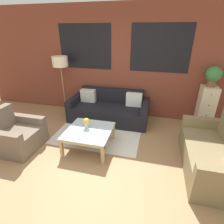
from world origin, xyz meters
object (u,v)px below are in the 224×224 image
object	(u,v)px
drawer_cabinet	(206,107)
flower_vase	(86,122)
potted_plant	(213,75)
armchair_corner	(17,135)
couch_dark	(109,110)
floor_lamp	(60,64)
coffee_table	(89,133)
settee_vintage	(214,155)

from	to	relation	value
drawer_cabinet	flower_vase	distance (m)	2.87
potted_plant	armchair_corner	bearing A→B (deg)	-153.90
couch_dark	armchair_corner	xyz separation A→B (m)	(-1.48, -1.66, -0.00)
armchair_corner	floor_lamp	distance (m)	2.07
drawer_cabinet	potted_plant	size ratio (longest dim) A/B	2.25
couch_dark	coffee_table	bearing A→B (deg)	-92.81
settee_vintage	drawer_cabinet	bearing A→B (deg)	84.37
floor_lamp	potted_plant	xyz separation A→B (m)	(3.67, 0.14, -0.11)
potted_plant	coffee_table	bearing A→B (deg)	-147.89
armchair_corner	couch_dark	bearing A→B (deg)	48.32
couch_dark	flower_vase	size ratio (longest dim) A/B	9.56
couch_dark	flower_vase	bearing A→B (deg)	-96.61
armchair_corner	potted_plant	world-z (taller)	potted_plant
couch_dark	flower_vase	distance (m)	1.25
armchair_corner	floor_lamp	world-z (taller)	floor_lamp
armchair_corner	coffee_table	size ratio (longest dim) A/B	0.95
armchair_corner	drawer_cabinet	world-z (taller)	drawer_cabinet
settee_vintage	floor_lamp	distance (m)	3.96
couch_dark	armchair_corner	distance (m)	2.22
settee_vintage	potted_plant	distance (m)	1.89
settee_vintage	coffee_table	bearing A→B (deg)	177.59
flower_vase	drawer_cabinet	bearing A→B (deg)	29.95
armchair_corner	floor_lamp	size ratio (longest dim) A/B	0.53
armchair_corner	settee_vintage	bearing A→B (deg)	4.15
couch_dark	potted_plant	distance (m)	2.57
potted_plant	flower_vase	world-z (taller)	potted_plant
settee_vintage	flower_vase	xyz separation A→B (m)	(-2.33, 0.17, 0.22)
armchair_corner	flower_vase	xyz separation A→B (m)	(1.34, 0.44, 0.25)
settee_vintage	drawer_cabinet	world-z (taller)	drawer_cabinet
couch_dark	floor_lamp	world-z (taller)	floor_lamp
drawer_cabinet	flower_vase	xyz separation A→B (m)	(-2.49, -1.43, 0.01)
coffee_table	floor_lamp	xyz separation A→B (m)	(-1.25, 1.38, 1.05)
potted_plant	flower_vase	distance (m)	2.97
couch_dark	settee_vintage	bearing A→B (deg)	-32.48
armchair_corner	flower_vase	world-z (taller)	armchair_corner
coffee_table	drawer_cabinet	size ratio (longest dim) A/B	0.86
potted_plant	flower_vase	bearing A→B (deg)	-150.05
settee_vintage	floor_lamp	size ratio (longest dim) A/B	1.01
floor_lamp	flower_vase	size ratio (longest dim) A/B	7.50
drawer_cabinet	potted_plant	xyz separation A→B (m)	(-0.00, 0.00, 0.78)
floor_lamp	settee_vintage	bearing A→B (deg)	-22.74
settee_vintage	potted_plant	bearing A→B (deg)	84.37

